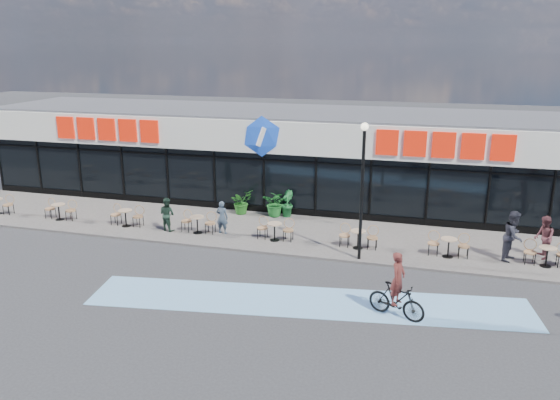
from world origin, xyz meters
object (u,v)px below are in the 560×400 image
(pedestrian_b, at_px, (513,236))
(patron_right, at_px, (167,214))
(potted_plant_right, at_px, (276,203))
(pedestrian_a, at_px, (544,237))
(cyclist_a, at_px, (397,295))
(lamp_post, at_px, (362,180))
(potted_plant_left, at_px, (241,202))
(patron_left, at_px, (222,217))
(potted_plant_mid, at_px, (287,203))

(pedestrian_b, bearing_deg, patron_right, 114.97)
(potted_plant_right, bearing_deg, pedestrian_a, -11.78)
(patron_right, xyz_separation_m, cyclist_a, (10.04, -5.10, -0.09))
(lamp_post, distance_m, potted_plant_left, 7.81)
(patron_left, distance_m, pedestrian_b, 11.50)
(lamp_post, bearing_deg, potted_plant_right, 136.68)
(lamp_post, distance_m, potted_plant_mid, 6.36)
(potted_plant_left, relative_size, pedestrian_a, 0.70)
(potted_plant_right, xyz_separation_m, patron_left, (-1.56, -2.87, 0.09))
(lamp_post, distance_m, patron_left, 6.58)
(potted_plant_right, xyz_separation_m, patron_right, (-3.97, -3.16, 0.11))
(potted_plant_mid, bearing_deg, potted_plant_right, -162.09)
(potted_plant_mid, bearing_deg, pedestrian_b, -17.55)
(pedestrian_a, bearing_deg, potted_plant_mid, -109.60)
(patron_left, bearing_deg, potted_plant_mid, -122.00)
(pedestrian_b, bearing_deg, potted_plant_left, 100.10)
(potted_plant_mid, relative_size, cyclist_a, 0.59)
(lamp_post, xyz_separation_m, potted_plant_right, (-4.44, 4.19, -2.43))
(potted_plant_mid, xyz_separation_m, pedestrian_a, (10.60, -2.47, 0.21))
(potted_plant_mid, xyz_separation_m, pedestrian_b, (9.45, -2.99, 0.35))
(potted_plant_right, relative_size, patron_right, 0.85)
(lamp_post, bearing_deg, pedestrian_a, 15.78)
(patron_right, height_order, pedestrian_a, pedestrian_a)
(potted_plant_mid, relative_size, patron_left, 0.86)
(patron_left, xyz_separation_m, patron_right, (-2.42, -0.29, 0.02))
(potted_plant_left, xyz_separation_m, potted_plant_right, (1.69, 0.03, 0.05))
(lamp_post, height_order, pedestrian_b, lamp_post)
(potted_plant_right, relative_size, pedestrian_b, 0.65)
(potted_plant_right, relative_size, patron_left, 0.87)
(potted_plant_right, bearing_deg, cyclist_a, -53.67)
(potted_plant_left, height_order, patron_right, patron_right)
(potted_plant_right, distance_m, pedestrian_b, 10.34)
(potted_plant_left, height_order, cyclist_a, cyclist_a)
(potted_plant_left, xyz_separation_m, pedestrian_a, (12.78, -2.28, 0.25))
(lamp_post, xyz_separation_m, pedestrian_a, (6.65, 1.88, -2.23))
(potted_plant_mid, distance_m, pedestrian_a, 10.89)
(patron_left, bearing_deg, potted_plant_right, -116.40)
(patron_left, bearing_deg, cyclist_a, 146.88)
(potted_plant_mid, relative_size, pedestrian_b, 0.64)
(pedestrian_b, bearing_deg, potted_plant_mid, 96.08)
(lamp_post, bearing_deg, potted_plant_left, 145.85)
(patron_right, bearing_deg, patron_left, -156.08)
(lamp_post, distance_m, potted_plant_right, 6.58)
(potted_plant_right, distance_m, patron_right, 5.08)
(lamp_post, xyz_separation_m, patron_left, (-6.00, 1.32, -2.34))
(lamp_post, relative_size, pedestrian_a, 3.12)
(lamp_post, bearing_deg, potted_plant_mid, 132.26)
(cyclist_a, bearing_deg, lamp_post, 111.79)
(patron_right, bearing_deg, lamp_post, -169.85)
(patron_right, height_order, cyclist_a, cyclist_a)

